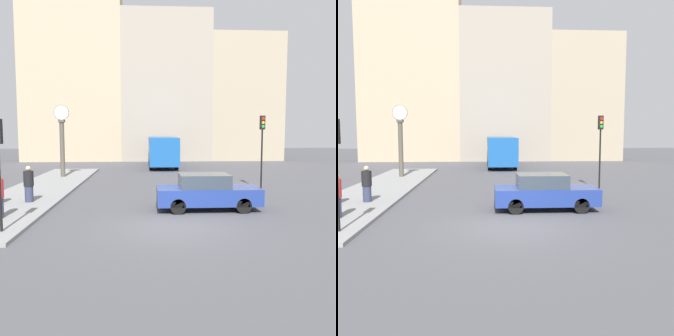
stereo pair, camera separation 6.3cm
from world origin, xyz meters
The scene contains 8 objects.
ground_plane centered at (0.00, 0.00, 0.00)m, with size 120.00×120.00×0.00m, color #47474C.
sidewalk_corner centered at (-6.70, 8.53, 0.06)m, with size 3.63×21.06×0.13m, color gray.
building_row centered at (-0.85, 30.31, 8.30)m, with size 28.59×5.00×18.42m.
sedan_car centered at (1.54, 2.73, 0.74)m, with size 4.21×1.79×1.49m.
bus_distant centered at (0.59, 21.85, 1.56)m, with size 2.48×8.78×2.72m.
traffic_light_far centered at (5.42, 7.80, 2.92)m, with size 0.26×0.24×4.10m.
street_clock centered at (-6.67, 13.64, 2.59)m, with size 1.02×0.40×4.90m.
pedestrian_black_jacket centered at (-6.13, 4.27, 0.91)m, with size 0.43×0.43×1.60m.
Camera 2 is at (-0.93, -12.41, 3.22)m, focal length 40.00 mm.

